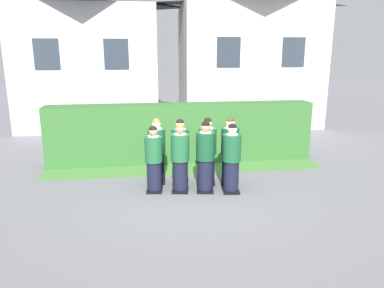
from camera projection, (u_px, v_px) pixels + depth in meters
ground_plane at (194, 191)px, 8.50m from camera, size 60.00×60.00×0.00m
student_front_row_0 at (154, 161)px, 8.32m from camera, size 0.40×0.48×1.54m
student_front_row_1 at (180, 159)px, 8.31m from camera, size 0.44×0.51×1.60m
student_front_row_2 at (205, 158)px, 8.32m from camera, size 0.45×0.52×1.64m
student_front_row_3 at (231, 160)px, 8.28m from camera, size 0.42×0.52×1.60m
student_rear_row_0 at (157, 152)px, 8.87m from camera, size 0.41×0.52×1.59m
student_rear_row_1 at (180, 153)px, 8.82m from camera, size 0.45×0.54×1.59m
student_rear_row_2 at (207, 153)px, 8.80m from camera, size 0.45×0.52×1.63m
student_rear_row_3 at (230, 152)px, 8.81m from camera, size 0.47×0.54×1.63m
hedge at (182, 133)px, 10.59m from camera, size 7.56×0.70×1.68m
school_building_main at (250, 44)px, 15.28m from camera, size 6.00×3.28×6.66m
school_building_annex at (88, 45)px, 15.24m from camera, size 5.85×4.14×6.51m
lawn_strip at (185, 169)px, 10.03m from camera, size 7.56×0.90×0.01m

